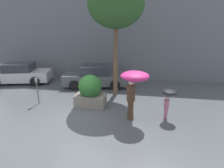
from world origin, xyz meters
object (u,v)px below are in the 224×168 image
Objects in this scene: street_tree at (116,4)px; parking_meter at (37,86)px; parked_car_far at (20,74)px; person_child at (169,96)px; parked_car_near at (96,77)px; planter_box at (90,91)px; person_adult at (134,82)px.

street_tree is 4.53× the size of parking_meter.
person_child is at bearing -125.65° from parked_car_far.
parked_car_near is 3.23× the size of parking_meter.
parked_car_far reaches higher than parking_meter.
parked_car_far is at bearing 153.21° from planter_box.
person_child is 0.29× the size of parked_car_far.
person_adult reaches higher than parked_car_far.
planter_box is 0.75× the size of person_adult.
parked_car_far is (-5.32, -0.14, -0.00)m from parked_car_near.
person_adult is 0.48× the size of parked_car_near.
street_tree is (0.95, 1.73, 3.96)m from planter_box.
parking_meter is at bearing -155.94° from person_adult.
parked_car_far is (-9.34, 3.67, -0.37)m from person_child.
planter_box is at bearing -118.73° from street_tree.
parking_meter is (-3.58, -1.89, -3.78)m from street_tree.
planter_box reaches higher than parked_car_near.
parked_car_near is 5.32m from parked_car_far.
person_adult is at bearing -68.07° from street_tree.
planter_box is 1.17× the size of parking_meter.
parked_car_near is (-4.02, 3.81, -0.37)m from person_child.
planter_box reaches higher than parking_meter.
parking_meter is (-2.07, -3.27, 0.32)m from parked_car_near.
planter_box is at bearing -130.99° from parked_car_far.
parked_car_near is at bearing -102.67° from parked_car_far.
parked_car_near is at bearing 105.76° from person_child.
person_adult is (2.07, -1.05, 0.88)m from planter_box.
planter_box is 6.58m from parked_car_far.
parked_car_far reaches higher than person_child.
person_adult is 4.83m from parking_meter.
person_adult is at bearing -131.00° from parked_car_far.
street_tree is (-2.51, 2.43, 3.73)m from person_child.
planter_box reaches higher than person_child.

